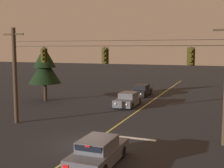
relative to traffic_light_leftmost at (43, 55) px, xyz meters
name	(u,v)px	position (x,y,z in m)	size (l,w,h in m)	color
ground_plane	(89,145)	(4.99, -2.80, -5.31)	(180.00, 180.00, 0.00)	black
lane_centre_stripe	(132,115)	(4.99, 6.02, -5.31)	(0.14, 60.00, 0.01)	#D1C64C
stop_bar_paint	(130,138)	(6.89, -0.58, -5.31)	(3.40, 0.36, 0.01)	silver
signal_span_assembly	(107,78)	(4.99, 0.02, -1.48)	(17.05, 0.32, 7.37)	#38281C
traffic_light_leftmost	(43,55)	(0.00, 0.00, 0.00)	(0.48, 0.41, 1.22)	black
traffic_light_left_inner	(104,56)	(4.84, 0.00, 0.00)	(0.48, 0.41, 1.22)	black
traffic_light_centre	(191,57)	(10.50, 0.00, 0.00)	(0.48, 0.41, 1.22)	black
car_waiting_near_lane	(98,152)	(6.76, -5.49, -4.66)	(1.80, 4.33, 1.39)	#4C4C51
car_oncoming_lead	(128,100)	(3.42, 9.70, -4.66)	(1.80, 4.42, 1.39)	#4C4C51
car_oncoming_trailing	(141,91)	(2.94, 16.45, -4.66)	(1.80, 4.42, 1.39)	black
tree_verge_near	(45,67)	(-6.18, 9.39, -1.52)	(3.56, 3.56, 6.05)	#332316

